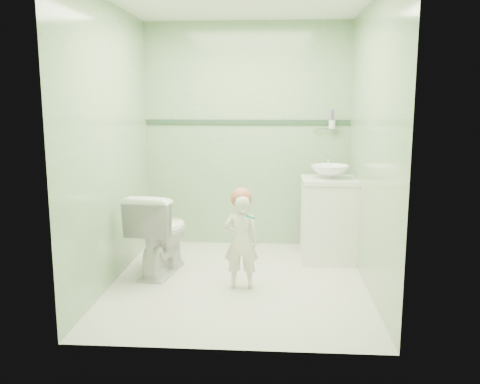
{
  "coord_description": "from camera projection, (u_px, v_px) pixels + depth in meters",
  "views": [
    {
      "loc": [
        0.31,
        -4.28,
        1.58
      ],
      "look_at": [
        0.0,
        0.15,
        0.78
      ],
      "focal_mm": 38.26,
      "sensor_mm": 36.0,
      "label": 1
    }
  ],
  "objects": [
    {
      "name": "basin",
      "position": [
        330.0,
        172.0,
        4.98
      ],
      "size": [
        0.37,
        0.37,
        0.13
      ],
      "primitive_type": "imported",
      "color": "white",
      "rests_on": "counter"
    },
    {
      "name": "ground",
      "position": [
        239.0,
        282.0,
        4.51
      ],
      "size": [
        2.5,
        2.5,
        0.0
      ],
      "primitive_type": "plane",
      "color": "silver",
      "rests_on": "ground"
    },
    {
      "name": "teal_toothbrush",
      "position": [
        249.0,
        216.0,
        4.13
      ],
      "size": [
        0.11,
        0.13,
        0.08
      ],
      "color": "#068375",
      "rests_on": "toddler"
    },
    {
      "name": "toilet",
      "position": [
        160.0,
        233.0,
        4.7
      ],
      "size": [
        0.54,
        0.8,
        0.76
      ],
      "primitive_type": "imported",
      "rotation": [
        0.0,
        0.0,
        2.99
      ],
      "color": "white",
      "rests_on": "ground"
    },
    {
      "name": "cup_holder",
      "position": [
        331.0,
        124.0,
        5.37
      ],
      "size": [
        0.26,
        0.07,
        0.21
      ],
      "color": "silver",
      "rests_on": "room_shell"
    },
    {
      "name": "room_shell",
      "position": [
        239.0,
        146.0,
        4.29
      ],
      "size": [
        2.5,
        2.54,
        2.4
      ],
      "color": "#81AD7A",
      "rests_on": "ground"
    },
    {
      "name": "trim_stripe",
      "position": [
        247.0,
        122.0,
        5.48
      ],
      "size": [
        2.2,
        0.02,
        0.05
      ],
      "primitive_type": "cube",
      "color": "#2E4D35",
      "rests_on": "room_shell"
    },
    {
      "name": "hair_cap",
      "position": [
        241.0,
        198.0,
        4.26
      ],
      "size": [
        0.18,
        0.18,
        0.18
      ],
      "primitive_type": "sphere",
      "color": "#B56249",
      "rests_on": "toddler"
    },
    {
      "name": "toddler",
      "position": [
        241.0,
        242.0,
        4.3
      ],
      "size": [
        0.3,
        0.2,
        0.81
      ],
      "primitive_type": "imported",
      "rotation": [
        0.0,
        0.0,
        3.15
      ],
      "color": "white",
      "rests_on": "ground"
    },
    {
      "name": "faucet",
      "position": [
        328.0,
        161.0,
        5.15
      ],
      "size": [
        0.03,
        0.13,
        0.18
      ],
      "color": "silver",
      "rests_on": "counter"
    },
    {
      "name": "vanity",
      "position": [
        328.0,
        221.0,
        5.07
      ],
      "size": [
        0.52,
        0.5,
        0.8
      ],
      "primitive_type": "cube",
      "color": "white",
      "rests_on": "ground"
    },
    {
      "name": "counter",
      "position": [
        329.0,
        180.0,
        4.99
      ],
      "size": [
        0.54,
        0.52,
        0.04
      ],
      "primitive_type": "cube",
      "color": "white",
      "rests_on": "vanity"
    }
  ]
}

